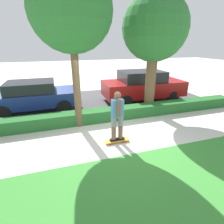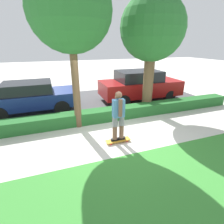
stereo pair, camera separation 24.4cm
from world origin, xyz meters
TOP-DOWN VIEW (x-y plane):
  - ground_plane at (0.00, 0.00)m, footprint 60.00×60.00m
  - grass_lawn_strip at (0.00, -3.00)m, footprint 12.74×4.00m
  - street_asphalt at (0.00, 4.20)m, footprint 12.74×5.00m
  - hedge_row at (0.00, 1.60)m, footprint 12.74×0.60m
  - skateboard at (-0.16, -0.24)m, footprint 0.81×0.24m
  - skater_person at (-0.16, -0.24)m, footprint 0.49×0.42m
  - tree_near at (-1.16, 1.39)m, footprint 2.65×2.65m
  - tree_mid at (2.21, 2.02)m, footprint 2.68×2.68m
  - parked_car_front at (-2.90, 3.61)m, footprint 3.96×1.84m
  - parked_car_middle at (2.69, 3.66)m, footprint 4.45×2.04m

SIDE VIEW (x-z plane):
  - ground_plane at x=0.00m, z-range 0.00..0.00m
  - street_asphalt at x=0.00m, z-range 0.00..0.01m
  - grass_lawn_strip at x=0.00m, z-range 0.00..0.01m
  - skateboard at x=-0.16m, z-range 0.03..0.11m
  - hedge_row at x=0.00m, z-range 0.00..0.48m
  - parked_car_front at x=-2.90m, z-range 0.05..1.47m
  - parked_car_middle at x=2.69m, z-range 0.03..1.67m
  - skater_person at x=-0.16m, z-range 0.14..1.76m
  - tree_mid at x=2.21m, z-range 1.07..6.01m
  - tree_near at x=-1.16m, z-range 1.30..6.62m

